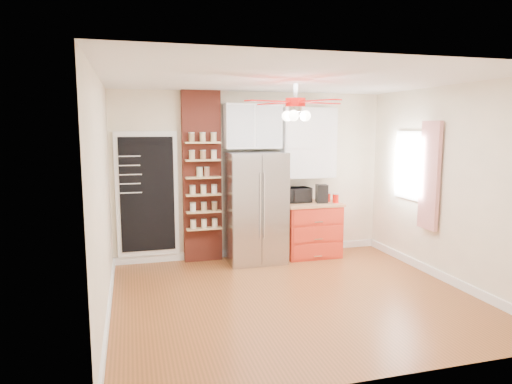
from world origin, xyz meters
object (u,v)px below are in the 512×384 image
object	(u,v)px
toaster_oven	(296,195)
pantry_jar_oats	(200,172)
ceiling_fan	(295,103)
coffee_maker	(322,194)
fridge	(255,207)
canister_left	(336,199)
red_cabinet	(311,229)

from	to	relation	value
toaster_oven	pantry_jar_oats	xyz separation A→B (m)	(-1.59, 0.03, 0.42)
ceiling_fan	coffee_maker	distance (m)	2.41
fridge	canister_left	xyz separation A→B (m)	(1.34, -0.09, 0.10)
coffee_maker	canister_left	size ratio (longest dim) A/B	2.07
fridge	red_cabinet	distance (m)	1.06
toaster_oven	pantry_jar_oats	world-z (taller)	pantry_jar_oats
toaster_oven	coffee_maker	world-z (taller)	coffee_maker
fridge	coffee_maker	size ratio (longest dim) A/B	5.84
pantry_jar_oats	ceiling_fan	bearing A→B (deg)	-63.41
fridge	ceiling_fan	distance (m)	2.25
toaster_oven	canister_left	world-z (taller)	toaster_oven
fridge	red_cabinet	xyz separation A→B (m)	(0.97, 0.05, -0.42)
canister_left	pantry_jar_oats	xyz separation A→B (m)	(-2.19, 0.26, 0.47)
toaster_oven	canister_left	size ratio (longest dim) A/B	3.10
fridge	coffee_maker	xyz separation A→B (m)	(1.14, 0.02, 0.17)
canister_left	pantry_jar_oats	size ratio (longest dim) A/B	1.05
red_cabinet	toaster_oven	xyz separation A→B (m)	(-0.23, 0.10, 0.57)
coffee_maker	fridge	bearing A→B (deg)	-167.84
coffee_maker	pantry_jar_oats	distance (m)	2.04
red_cabinet	ceiling_fan	size ratio (longest dim) A/B	0.67
toaster_oven	coffee_maker	distance (m)	0.42
ceiling_fan	red_cabinet	bearing A→B (deg)	61.29
fridge	pantry_jar_oats	xyz separation A→B (m)	(-0.85, 0.17, 0.57)
toaster_oven	canister_left	xyz separation A→B (m)	(0.60, -0.24, -0.05)
fridge	pantry_jar_oats	distance (m)	1.04
fridge	toaster_oven	distance (m)	0.77
fridge	red_cabinet	size ratio (longest dim) A/B	1.86
red_cabinet	canister_left	world-z (taller)	canister_left
canister_left	fridge	bearing A→B (deg)	176.15
ceiling_fan	pantry_jar_oats	size ratio (longest dim) A/B	10.14
coffee_maker	pantry_jar_oats	bearing A→B (deg)	-173.20
toaster_oven	coffee_maker	size ratio (longest dim) A/B	1.50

